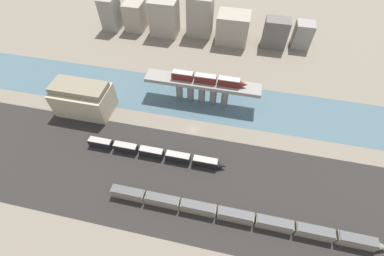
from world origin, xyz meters
TOP-DOWN VIEW (x-y plane):
  - ground_plane at (0.00, 0.00)m, footprint 400.00×400.00m
  - railbed_yard at (0.00, -24.00)m, footprint 280.00×42.00m
  - river_water at (0.00, 18.13)m, footprint 320.00×26.06m
  - bridge at (0.00, 18.13)m, footprint 50.32×7.59m
  - train_on_bridge at (2.58, 18.13)m, footprint 32.44×3.03m
  - train_yard_near at (22.12, -33.67)m, footprint 87.97×3.15m
  - train_yard_mid at (-11.86, -15.93)m, footprint 54.13×2.79m
  - warehouse_building at (-48.57, 1.60)m, footprint 23.40×14.15m
  - city_block_far_left at (-64.99, 69.53)m, footprint 9.24×11.75m
  - city_block_left at (-50.78, 71.76)m, footprint 10.90×11.96m
  - city_block_center at (-32.03, 69.98)m, footprint 15.32×12.10m
  - city_block_right at (-11.76, 73.66)m, footprint 13.94×11.04m
  - city_block_far_right at (7.64, 70.05)m, footprint 17.39×14.27m
  - city_block_tall at (31.13, 70.00)m, footprint 12.96×9.14m
  - city_block_low at (46.07, 73.37)m, footprint 9.54×9.18m

SIDE VIEW (x-z plane):
  - ground_plane at x=0.00m, z-range 0.00..0.00m
  - river_water at x=0.00m, z-range 0.00..0.01m
  - railbed_yard at x=0.00m, z-range 0.00..0.01m
  - train_yard_mid at x=-11.86m, z-range -0.04..3.71m
  - train_yard_near at x=22.12m, z-range -0.03..4.16m
  - warehouse_building at x=-48.57m, z-range -0.34..13.54m
  - city_block_low at x=46.07m, z-range 0.00..13.50m
  - city_block_tall at x=31.13m, z-range 0.00..15.56m
  - bridge at x=0.00m, z-range 2.41..13.35m
  - city_block_left at x=-50.78m, z-range 0.00..15.76m
  - city_block_far_right at x=7.64m, z-range 0.00..16.04m
  - city_block_far_left at x=-64.99m, z-range 0.00..18.53m
  - city_block_center at x=-32.03m, z-range 0.00..19.96m
  - city_block_right at x=-11.76m, z-range 0.00..22.18m
  - train_on_bridge at x=2.58m, z-range 10.90..14.33m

